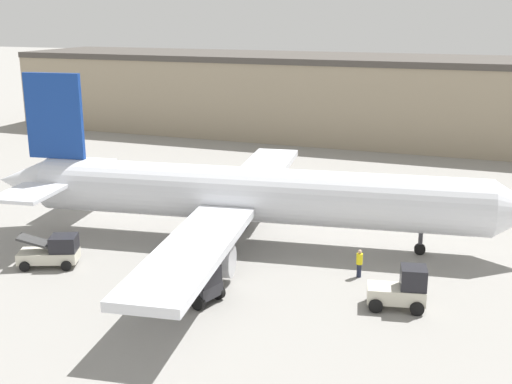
{
  "coord_description": "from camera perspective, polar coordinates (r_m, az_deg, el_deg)",
  "views": [
    {
      "loc": [
        14.18,
        -37.78,
        14.79
      ],
      "look_at": [
        0.0,
        0.0,
        3.48
      ],
      "focal_mm": 45.0,
      "sensor_mm": 36.0,
      "label": 1
    }
  ],
  "objects": [
    {
      "name": "ground_crew_worker",
      "position": [
        37.67,
        9.17,
        -6.21
      ],
      "size": [
        0.37,
        0.37,
        1.68
      ],
      "rotation": [
        0.0,
        0.0,
        4.2
      ],
      "color": "#1E2338",
      "rests_on": "ground_plane"
    },
    {
      "name": "belt_loader_truck",
      "position": [
        40.66,
        -17.61,
        -5.06
      ],
      "size": [
        3.82,
        2.88,
        1.98
      ],
      "rotation": [
        0.0,
        0.0,
        0.4
      ],
      "color": "beige",
      "rests_on": "ground_plane"
    },
    {
      "name": "baggage_tug",
      "position": [
        34.25,
        12.81,
        -8.44
      ],
      "size": [
        3.17,
        2.25,
        2.29
      ],
      "rotation": [
        0.0,
        0.0,
        0.2
      ],
      "color": "beige",
      "rests_on": "ground_plane"
    },
    {
      "name": "airplane",
      "position": [
        42.17,
        -1.24,
        -0.25
      ],
      "size": [
        36.47,
        32.97,
        10.92
      ],
      "rotation": [
        0.0,
        0.0,
        0.15
      ],
      "color": "silver",
      "rests_on": "ground_plane"
    },
    {
      "name": "ground_plane",
      "position": [
        42.98,
        -0.0,
        -4.48
      ],
      "size": [
        400.0,
        400.0,
        0.0
      ],
      "primitive_type": "plane",
      "color": "gray"
    },
    {
      "name": "pushback_tug",
      "position": [
        34.32,
        -5.11,
        -8.18
      ],
      "size": [
        2.96,
        2.52,
        2.09
      ],
      "rotation": [
        0.0,
        0.0,
        -0.28
      ],
      "color": "#2D2D33",
      "rests_on": "ground_plane"
    },
    {
      "name": "terminal_building",
      "position": [
        77.96,
        13.42,
        7.96
      ],
      "size": [
        99.26,
        15.0,
        9.84
      ],
      "color": "gray",
      "rests_on": "ground_plane"
    }
  ]
}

